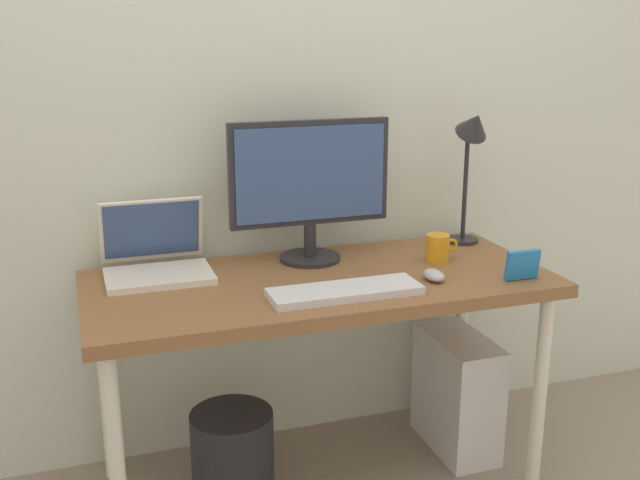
# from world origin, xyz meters

# --- Properties ---
(back_wall) EXTENTS (4.40, 0.04, 2.60)m
(back_wall) POSITION_xyz_m (0.00, 0.37, 1.30)
(back_wall) COLOR silver
(back_wall) RESTS_ON ground_plane
(desk) EXTENTS (1.42, 0.62, 0.71)m
(desk) POSITION_xyz_m (0.00, 0.00, 0.65)
(desk) COLOR brown
(desk) RESTS_ON ground_plane
(monitor) EXTENTS (0.53, 0.20, 0.46)m
(monitor) POSITION_xyz_m (0.03, 0.18, 0.97)
(monitor) COLOR #232328
(monitor) RESTS_ON desk
(laptop) EXTENTS (0.32, 0.28, 0.22)m
(laptop) POSITION_xyz_m (-0.47, 0.20, 0.77)
(laptop) COLOR silver
(laptop) RESTS_ON desk
(desk_lamp) EXTENTS (0.11, 0.16, 0.49)m
(desk_lamp) POSITION_xyz_m (0.61, 0.18, 1.06)
(desk_lamp) COLOR #232328
(desk_lamp) RESTS_ON desk
(keyboard) EXTENTS (0.44, 0.14, 0.02)m
(keyboard) POSITION_xyz_m (0.02, -0.17, 0.72)
(keyboard) COLOR silver
(keyboard) RESTS_ON desk
(mouse) EXTENTS (0.06, 0.09, 0.03)m
(mouse) POSITION_xyz_m (0.32, -0.14, 0.73)
(mouse) COLOR #B2B2B7
(mouse) RESTS_ON desk
(coffee_mug) EXTENTS (0.11, 0.08, 0.09)m
(coffee_mug) POSITION_xyz_m (0.42, 0.03, 0.76)
(coffee_mug) COLOR orange
(coffee_mug) RESTS_ON desk
(photo_frame) EXTENTS (0.11, 0.03, 0.09)m
(photo_frame) POSITION_xyz_m (0.57, -0.22, 0.76)
(photo_frame) COLOR #1E72BF
(photo_frame) RESTS_ON desk
(computer_tower) EXTENTS (0.18, 0.36, 0.42)m
(computer_tower) POSITION_xyz_m (0.53, 0.05, 0.21)
(computer_tower) COLOR silver
(computer_tower) RESTS_ON ground_plane
(wastebasket) EXTENTS (0.26, 0.26, 0.30)m
(wastebasket) POSITION_xyz_m (-0.29, 0.00, 0.15)
(wastebasket) COLOR #232328
(wastebasket) RESTS_ON ground_plane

